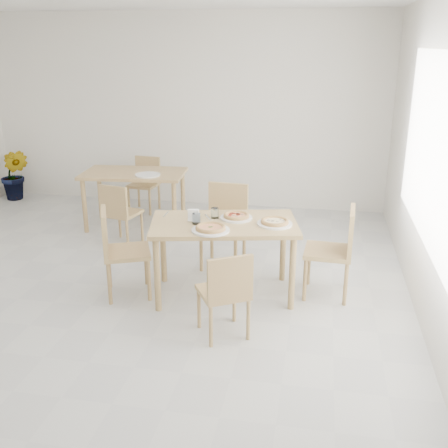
% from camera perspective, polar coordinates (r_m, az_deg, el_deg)
% --- Properties ---
extents(room, '(7.28, 7.00, 7.00)m').
position_cam_1_polar(room, '(4.58, 22.23, 7.03)').
color(room, '#BBBBB6').
rests_on(room, ground).
extents(main_table, '(1.50, 1.05, 0.75)m').
position_cam_1_polar(main_table, '(4.97, -0.00, -0.81)').
color(main_table, tan).
rests_on(main_table, ground).
extents(chair_south, '(0.52, 0.52, 0.77)m').
position_cam_1_polar(chair_south, '(4.30, 0.22, -7.14)').
color(chair_south, tan).
rests_on(chair_south, ground).
extents(chair_north, '(0.49, 0.49, 0.90)m').
position_cam_1_polar(chair_north, '(5.74, 0.14, 0.53)').
color(chair_north, tan).
rests_on(chair_north, ground).
extents(chair_west, '(0.56, 0.56, 0.87)m').
position_cam_1_polar(chair_west, '(5.11, -11.47, -2.42)').
color(chair_west, tan).
rests_on(chair_west, ground).
extents(chair_east, '(0.47, 0.47, 0.89)m').
position_cam_1_polar(chair_east, '(5.11, 12.24, -2.36)').
color(chair_east, tan).
rests_on(chair_east, ground).
extents(plate_margherita, '(0.34, 0.34, 0.02)m').
position_cam_1_polar(plate_margherita, '(4.70, -1.47, -0.67)').
color(plate_margherita, white).
rests_on(plate_margherita, main_table).
extents(plate_mushroom, '(0.33, 0.33, 0.02)m').
position_cam_1_polar(plate_mushroom, '(4.89, 5.54, 0.03)').
color(plate_mushroom, white).
rests_on(plate_mushroom, main_table).
extents(plate_pepperoni, '(0.31, 0.31, 0.02)m').
position_cam_1_polar(plate_pepperoni, '(5.03, 1.35, 0.68)').
color(plate_pepperoni, white).
rests_on(plate_pepperoni, main_table).
extents(pizza_margherita, '(0.28, 0.28, 0.03)m').
position_cam_1_polar(pizza_margherita, '(4.69, -1.47, -0.41)').
color(pizza_margherita, tan).
rests_on(pizza_margherita, plate_margherita).
extents(pizza_mushroom, '(0.29, 0.29, 0.03)m').
position_cam_1_polar(pizza_mushroom, '(4.88, 5.55, 0.28)').
color(pizza_mushroom, tan).
rests_on(pizza_mushroom, plate_mushroom).
extents(pizza_pepperoni, '(0.25, 0.25, 0.03)m').
position_cam_1_polar(pizza_pepperoni, '(5.03, 1.35, 0.93)').
color(pizza_pepperoni, tan).
rests_on(pizza_pepperoni, plate_pepperoni).
extents(tumbler_a, '(0.08, 0.08, 0.10)m').
position_cam_1_polar(tumbler_a, '(5.05, -1.01, 1.21)').
color(tumbler_a, white).
rests_on(tumbler_a, main_table).
extents(tumbler_b, '(0.08, 0.08, 0.10)m').
position_cam_1_polar(tumbler_b, '(4.88, -3.02, 0.58)').
color(tumbler_b, white).
rests_on(tumbler_b, main_table).
extents(napkin_holder, '(0.11, 0.06, 0.12)m').
position_cam_1_polar(napkin_holder, '(4.93, -3.35, 0.87)').
color(napkin_holder, silver).
rests_on(napkin_holder, main_table).
extents(fork_a, '(0.02, 0.18, 0.01)m').
position_cam_1_polar(fork_a, '(5.19, -6.33, 1.06)').
color(fork_a, silver).
rests_on(fork_a, main_table).
extents(fork_b, '(0.10, 0.17, 0.01)m').
position_cam_1_polar(fork_b, '(5.07, -1.77, 0.73)').
color(fork_b, silver).
rests_on(fork_b, main_table).
extents(second_table, '(1.38, 0.86, 0.75)m').
position_cam_1_polar(second_table, '(7.03, -9.76, 4.83)').
color(second_table, tan).
rests_on(second_table, ground).
extents(chair_back_s, '(0.46, 0.46, 0.78)m').
position_cam_1_polar(chair_back_s, '(6.42, -11.39, 1.48)').
color(chair_back_s, tan).
rests_on(chair_back_s, ground).
extents(chair_back_n, '(0.43, 0.43, 0.78)m').
position_cam_1_polar(chair_back_n, '(7.79, -8.55, 4.78)').
color(chair_back_n, tan).
rests_on(chair_back_n, ground).
extents(plate_empty, '(0.32, 0.32, 0.02)m').
position_cam_1_polar(plate_empty, '(6.78, -8.31, 5.32)').
color(plate_empty, white).
rests_on(plate_empty, second_table).
extents(potted_plant, '(0.49, 0.42, 0.80)m').
position_cam_1_polar(potted_plant, '(8.87, -21.80, 5.00)').
color(potted_plant, '#206A25').
rests_on(potted_plant, ground).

